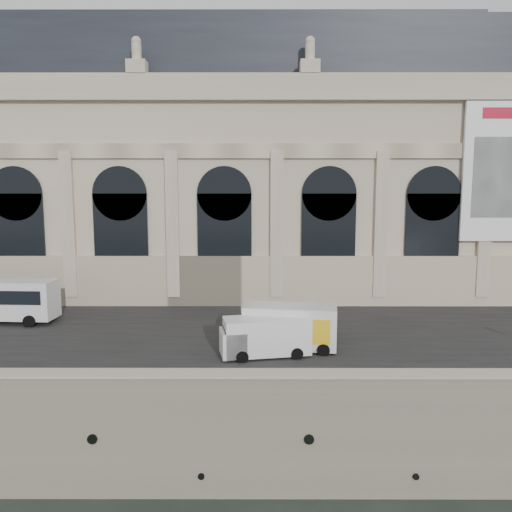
{
  "coord_description": "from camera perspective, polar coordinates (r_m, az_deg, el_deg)",
  "views": [
    {
      "loc": [
        -0.89,
        -26.05,
        17.21
      ],
      "look_at": [
        -0.98,
        22.0,
        10.96
      ],
      "focal_mm": 35.0,
      "sensor_mm": 36.0,
      "label": 1
    }
  ],
  "objects": [
    {
      "name": "box_truck",
      "position": [
        35.95,
        3.18,
        -8.12
      ],
      "size": [
        8.13,
        3.71,
        3.16
      ],
      "color": "silver",
      "rests_on": "quay"
    },
    {
      "name": "ground",
      "position": [
        31.23,
        1.91,
        -26.03
      ],
      "size": [
        260.0,
        260.0,
        0.0
      ],
      "primitive_type": "plane",
      "color": "black",
      "rests_on": "ground"
    },
    {
      "name": "van_c",
      "position": [
        37.62,
        2.48,
        -7.75
      ],
      "size": [
        6.44,
        3.78,
        2.7
      ],
      "color": "silver",
      "rests_on": "quay"
    },
    {
      "name": "quay",
      "position": [
        62.69,
        0.92,
        -5.7
      ],
      "size": [
        160.0,
        70.0,
        6.0
      ],
      "primitive_type": "cube",
      "color": "gray",
      "rests_on": "ground"
    },
    {
      "name": "van_b",
      "position": [
        34.37,
        0.59,
        -9.23
      ],
      "size": [
        6.33,
        3.32,
        2.68
      ],
      "color": "white",
      "rests_on": "quay"
    },
    {
      "name": "parapet",
      "position": [
        28.69,
        1.93,
        -14.26
      ],
      "size": [
        160.0,
        1.4,
        1.21
      ],
      "color": "gray",
      "rests_on": "quay"
    },
    {
      "name": "street",
      "position": [
        41.59,
        1.34,
        -8.19
      ],
      "size": [
        160.0,
        24.0,
        0.06
      ],
      "primitive_type": "cube",
      "color": "#2D2D2D",
      "rests_on": "quay"
    },
    {
      "name": "museum",
      "position": [
        57.19,
        -5.07,
        9.9
      ],
      "size": [
        69.0,
        18.7,
        29.1
      ],
      "color": "beige",
      "rests_on": "quay"
    }
  ]
}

